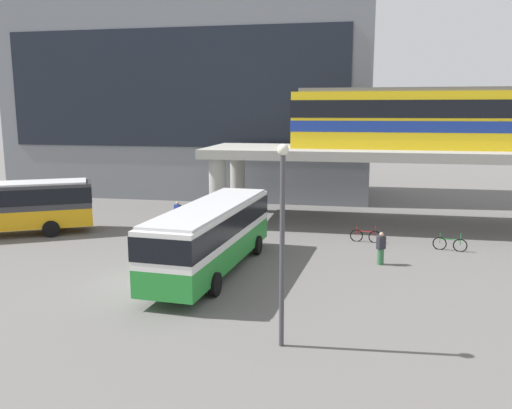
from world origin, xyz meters
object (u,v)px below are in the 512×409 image
object	(u,v)px
bicycle_green	(450,244)
pedestrian_near_building	(178,214)
pedestrian_waiting_near_stop	(381,249)
station_building	(193,100)
train	(471,118)
bicycle_red	(366,236)
bus_main	(212,231)

from	to	relation	value
bicycle_green	pedestrian_near_building	distance (m)	17.02
bicycle_green	pedestrian_waiting_near_stop	distance (m)	5.10
station_building	train	distance (m)	24.71
pedestrian_waiting_near_stop	bicycle_red	bearing A→B (deg)	98.78
train	pedestrian_near_building	world-z (taller)	train
train	pedestrian_near_building	distance (m)	19.72
station_building	bicycle_green	xyz separation A→B (m)	(20.04, -17.59, -8.07)
pedestrian_near_building	bicycle_green	bearing A→B (deg)	-11.47
bicycle_green	pedestrian_waiting_near_stop	world-z (taller)	pedestrian_waiting_near_stop
bicycle_red	pedestrian_near_building	distance (m)	12.44
station_building	bicycle_red	bearing A→B (deg)	-46.75
pedestrian_near_building	station_building	bearing A→B (deg)	103.31
pedestrian_waiting_near_stop	bus_main	bearing A→B (deg)	-160.57
station_building	train	bearing A→B (deg)	-27.69
bicycle_red	pedestrian_near_building	world-z (taller)	pedestrian_near_building
bus_main	pedestrian_waiting_near_stop	world-z (taller)	bus_main
bus_main	pedestrian_waiting_near_stop	xyz separation A→B (m)	(7.82, 2.76, -1.23)
bicycle_red	pedestrian_waiting_near_stop	bearing A→B (deg)	-81.22
train	bicycle_red	distance (m)	10.47
bicycle_green	pedestrian_near_building	xyz separation A→B (m)	(-16.68, 3.38, 0.37)
bus_main	bicycle_red	size ratio (longest dim) A/B	6.27
train	pedestrian_near_building	bearing A→B (deg)	-171.55
pedestrian_near_building	pedestrian_waiting_near_stop	bearing A→B (deg)	-27.73
train	pedestrian_waiting_near_stop	size ratio (longest dim) A/B	13.72
bus_main	pedestrian_waiting_near_stop	distance (m)	8.38
train	bus_main	distance (m)	18.87
pedestrian_near_building	pedestrian_waiting_near_stop	distance (m)	14.57
pedestrian_waiting_near_stop	train	bearing A→B (deg)	59.63
bicycle_green	bicycle_red	world-z (taller)	same
bicycle_green	bicycle_red	distance (m)	4.58
train	pedestrian_near_building	xyz separation A→B (m)	(-18.48, -2.75, -6.30)
bus_main	pedestrian_waiting_near_stop	size ratio (longest dim) A/B	6.86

